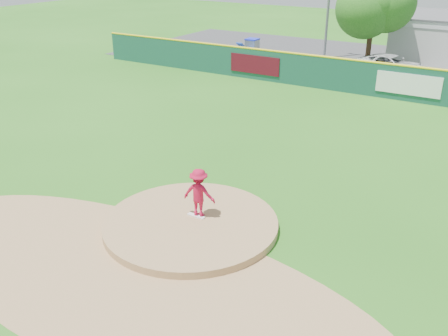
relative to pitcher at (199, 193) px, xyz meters
The scene contains 11 objects.
ground 1.14m from the pitcher, 97.63° to the right, with size 120.00×120.00×0.00m, color #286B19.
pitchers_mound 1.14m from the pitcher, 97.63° to the right, with size 5.50×5.50×0.50m, color #9E774C.
pitching_rubber 0.80m from the pitcher, 116.89° to the right, with size 0.60×0.15×0.04m, color white.
infield_dirt_arc 3.57m from the pitcher, 90.92° to the right, with size 15.40×15.40×0.01m, color #9E774C.
parking_lot 26.61m from the pitcher, 90.12° to the left, with size 44.00×16.00×0.02m, color #38383A.
pitcher is the anchor object (origin of this frame).
van 23.42m from the pitcher, 90.08° to the left, with size 2.25×4.88×1.35m, color silver.
fence_banners 17.70m from the pitcher, 98.24° to the left, with size 13.46×0.04×1.20m.
playground_slide 26.41m from the pitcher, 115.06° to the left, with size 0.93×2.62×1.44m.
outfield_fence 17.59m from the pitcher, 90.18° to the left, with size 40.00×0.14×2.07m.
deciduous_tree 24.92m from the pitcher, 94.78° to the left, with size 5.60×5.60×7.36m.
Camera 1 is at (8.04, -11.08, 8.14)m, focal length 40.00 mm.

